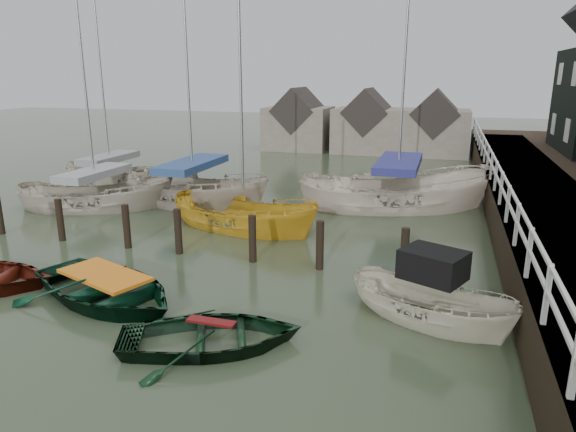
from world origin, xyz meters
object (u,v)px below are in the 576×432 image
(sailboat_a, at_px, (97,207))
(sailboat_d, at_px, (396,206))
(rowboat_green, at_px, (107,301))
(sailboat_e, at_px, (112,186))
(sailboat_b, at_px, (194,203))
(sailboat_c, at_px, (244,227))
(motorboat, at_px, (429,316))
(rowboat_dkgreen, at_px, (212,346))

(sailboat_a, xyz_separation_m, sailboat_d, (11.67, 3.73, -0.00))
(rowboat_green, height_order, sailboat_e, sailboat_e)
(rowboat_green, relative_size, sailboat_b, 0.38)
(rowboat_green, relative_size, sailboat_c, 0.44)
(rowboat_green, xyz_separation_m, motorboat, (7.47, 1.23, 0.11))
(sailboat_a, bearing_deg, sailboat_c, -117.66)
(sailboat_c, xyz_separation_m, sailboat_d, (4.90, 4.56, 0.05))
(sailboat_a, height_order, sailboat_d, sailboat_d)
(sailboat_e, bearing_deg, motorboat, -101.22)
(sailboat_a, bearing_deg, sailboat_e, 7.00)
(rowboat_dkgreen, bearing_deg, sailboat_e, 17.52)
(rowboat_dkgreen, bearing_deg, sailboat_c, -7.19)
(motorboat, xyz_separation_m, sailboat_a, (-13.36, 6.27, -0.05))
(motorboat, height_order, sailboat_b, sailboat_b)
(sailboat_d, bearing_deg, rowboat_green, 134.65)
(sailboat_d, bearing_deg, rowboat_dkgreen, 150.86)
(sailboat_c, relative_size, sailboat_e, 0.93)
(sailboat_a, relative_size, sailboat_d, 0.80)
(rowboat_green, bearing_deg, sailboat_c, 12.57)
(rowboat_dkgreen, relative_size, sailboat_d, 0.28)
(rowboat_green, bearing_deg, sailboat_d, -7.16)
(sailboat_a, bearing_deg, motorboat, -135.74)
(motorboat, distance_m, sailboat_e, 18.12)
(rowboat_green, distance_m, sailboat_a, 9.54)
(sailboat_d, bearing_deg, sailboat_c, 114.85)
(sailboat_b, bearing_deg, rowboat_dkgreen, -138.40)
(sailboat_b, distance_m, sailboat_c, 4.19)
(rowboat_dkgreen, xyz_separation_m, sailboat_e, (-11.11, 12.28, 0.06))
(motorboat, relative_size, sailboat_e, 0.39)
(motorboat, distance_m, sailboat_d, 10.14)
(rowboat_dkgreen, distance_m, sailboat_a, 12.71)
(rowboat_green, xyz_separation_m, sailboat_c, (0.88, 6.66, 0.01))
(motorboat, distance_m, sailboat_b, 12.73)
(motorboat, bearing_deg, sailboat_d, 33.99)
(rowboat_dkgreen, height_order, sailboat_d, sailboat_d)
(rowboat_green, bearing_deg, sailboat_a, 58.25)
(sailboat_d, bearing_deg, motorboat, 171.48)
(sailboat_a, bearing_deg, rowboat_green, -162.45)
(rowboat_dkgreen, xyz_separation_m, sailboat_a, (-9.25, 8.72, 0.06))
(rowboat_green, relative_size, rowboat_dkgreen, 1.23)
(rowboat_green, bearing_deg, sailboat_b, 34.74)
(rowboat_green, height_order, rowboat_dkgreen, rowboat_green)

